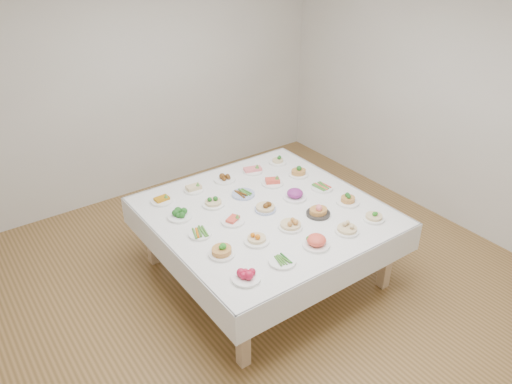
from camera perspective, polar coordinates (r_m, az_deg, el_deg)
room_envelope at (r=4.05m, az=1.06°, el=9.55°), size 5.02×5.02×2.81m
display_table at (r=4.74m, az=1.06°, el=-2.84°), size 2.03×2.03×0.75m
dish_0 at (r=3.86m, az=-1.15°, el=-9.41°), size 0.23×0.23×0.10m
dish_1 at (r=4.04m, az=3.02°, el=-7.85°), size 0.22×0.22×0.05m
dish_2 at (r=4.22m, az=6.92°, el=-5.46°), size 0.23×0.23×0.13m
dish_3 at (r=4.43m, az=10.39°, el=-3.89°), size 0.21×0.21×0.13m
dish_4 at (r=4.66m, az=13.34°, el=-2.63°), size 0.19×0.19×0.10m
dish_5 at (r=4.10m, az=-3.96°, el=-6.57°), size 0.22×0.22×0.12m
dish_6 at (r=4.24m, az=0.08°, el=-5.11°), size 0.22×0.22×0.12m
dish_7 at (r=4.43m, az=3.98°, el=-3.44°), size 0.23×0.23×0.13m
dish_8 at (r=4.63m, az=7.15°, el=-1.93°), size 0.22×0.22×0.14m
dish_9 at (r=4.87m, az=10.46°, el=-0.76°), size 0.22×0.22×0.12m
dish_10 at (r=4.37m, az=-6.43°, el=-4.67°), size 0.20×0.20×0.05m
dish_11 at (r=4.51m, az=-2.67°, el=-3.10°), size 0.21×0.21×0.09m
dish_12 at (r=4.67m, az=1.07°, el=-1.54°), size 0.21×0.21×0.12m
dish_13 at (r=4.87m, az=4.48°, el=-0.13°), size 0.22×0.22×0.13m
dish_14 at (r=5.09m, az=7.54°, el=0.56°), size 0.22×0.22×0.05m
dish_15 at (r=4.62m, az=-8.72°, el=-2.50°), size 0.22×0.22×0.09m
dish_16 at (r=4.77m, az=-4.92°, el=-0.97°), size 0.21×0.21×0.12m
dish_17 at (r=4.93m, az=-1.48°, el=-0.16°), size 0.22×0.22×0.05m
dish_18 at (r=5.12m, az=1.90°, el=1.30°), size 0.22×0.22×0.10m
dish_19 at (r=5.30m, az=4.89°, el=2.42°), size 0.20×0.20×0.12m
dish_20 at (r=4.90m, az=-10.72°, el=-0.75°), size 0.21×0.21×0.09m
dish_21 at (r=5.04m, az=-7.14°, el=0.47°), size 0.19×0.19×0.09m
dish_22 at (r=5.20m, az=-3.61°, el=1.66°), size 0.22×0.22×0.09m
dish_23 at (r=5.36m, az=-0.38°, el=2.69°), size 0.21×0.21×0.10m
dish_24 at (r=5.56m, az=2.50°, el=3.65°), size 0.19×0.19×0.09m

